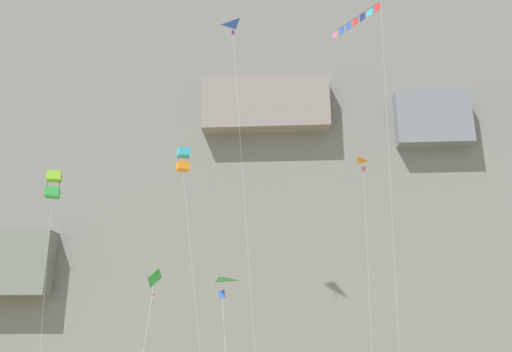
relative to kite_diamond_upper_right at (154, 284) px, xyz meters
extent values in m
cube|color=slate|center=(6.65, 37.41, 23.17)|extent=(180.00, 31.08, 60.50)
cube|color=gray|center=(6.65, 21.90, 22.74)|extent=(14.70, 4.40, 6.33)
cube|color=slate|center=(25.54, 22.06, 20.46)|extent=(8.30, 4.09, 6.25)
cube|color=green|center=(-0.04, 0.29, 0.43)|extent=(0.69, 1.26, 1.35)
cylinder|color=black|center=(-0.04, 0.29, 0.43)|extent=(0.46, 0.10, 1.08)
cube|color=green|center=(-0.01, 0.29, -0.09)|extent=(0.03, 0.17, 0.08)
cube|color=#8CCC33|center=(-0.01, 0.29, -0.38)|extent=(0.06, 0.17, 0.08)
cube|color=#CC3399|center=(-0.07, 0.29, -0.67)|extent=(0.09, 0.16, 0.08)
cube|color=#8CCC33|center=(-0.07, 0.29, -0.96)|extent=(0.03, 0.17, 0.08)
cube|color=purple|center=(-0.07, 0.29, -1.25)|extent=(0.03, 0.17, 0.08)
cylinder|color=silver|center=(0.33, -2.50, -3.35)|extent=(0.75, 5.58, 7.22)
cylinder|color=black|center=(14.76, 2.02, 21.30)|extent=(3.49, 4.26, 0.03)
cube|color=red|center=(16.25, 0.20, 20.98)|extent=(0.37, 0.43, 0.59)
cube|color=#38B2D1|center=(15.75, 0.81, 20.98)|extent=(0.38, 0.45, 0.59)
cube|color=navy|center=(15.26, 1.41, 20.98)|extent=(0.37, 0.44, 0.59)
cube|color=red|center=(14.76, 2.02, 20.98)|extent=(0.39, 0.46, 0.59)
cube|color=blue|center=(14.27, 2.62, 20.98)|extent=(0.36, 0.43, 0.59)
cube|color=blue|center=(13.77, 3.23, 20.98)|extent=(0.36, 0.43, 0.59)
cube|color=pink|center=(13.28, 3.83, 20.98)|extent=(0.37, 0.44, 0.59)
cylinder|color=silver|center=(16.08, -0.39, 7.17)|extent=(0.85, 0.59, 28.26)
cube|color=#8CCC33|center=(-10.11, 4.97, 9.33)|extent=(1.36, 1.36, 0.76)
cube|color=green|center=(-10.11, 4.97, 7.93)|extent=(1.36, 1.36, 0.76)
cylinder|color=black|center=(-9.62, 4.97, 8.63)|extent=(0.04, 0.04, 2.05)
cylinder|color=black|center=(-10.60, 4.97, 8.63)|extent=(0.04, 0.04, 2.05)
cylinder|color=silver|center=(-9.20, 3.66, 0.29)|extent=(1.84, 2.64, 14.50)
pyramid|color=orange|center=(15.72, 5.84, 9.87)|extent=(1.13, 1.55, 0.21)
cube|color=pink|center=(15.25, 5.90, 9.74)|extent=(0.40, 0.10, 0.44)
cylinder|color=silver|center=(14.88, 4.39, 1.39)|extent=(0.75, 3.05, 16.70)
pyramid|color=green|center=(4.70, -4.28, -0.96)|extent=(1.65, 1.89, 0.22)
cube|color=blue|center=(5.18, -4.51, -1.11)|extent=(0.41, 0.24, 0.48)
cylinder|color=silver|center=(5.51, -5.16, -4.03)|extent=(0.69, 1.31, 5.85)
cube|color=#38B2D1|center=(0.29, 6.30, 11.64)|extent=(1.29, 1.29, 0.67)
cube|color=orange|center=(0.29, 6.30, 10.40)|extent=(1.29, 1.29, 0.67)
cylinder|color=black|center=(0.73, 6.30, 11.02)|extent=(0.03, 0.03, 1.82)
cylinder|color=black|center=(-0.14, 6.30, 11.02)|extent=(0.03, 0.03, 1.82)
cylinder|color=silver|center=(1.79, 4.09, 1.55)|extent=(3.01, 4.43, 17.02)
pyramid|color=blue|center=(4.40, 8.11, 24.12)|extent=(1.85, 1.60, 0.40)
cube|color=purple|center=(4.18, 7.67, 24.06)|extent=(0.26, 0.46, 0.52)
cylinder|color=silver|center=(5.47, 5.49, 8.55)|extent=(2.59, 4.38, 31.02)
camera|label=1|loc=(9.19, -35.62, -3.88)|focal=37.40mm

